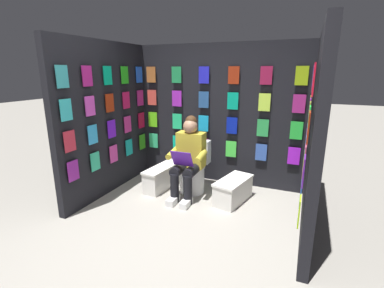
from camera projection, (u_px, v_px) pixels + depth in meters
name	position (u px, v px, depth m)	size (l,w,h in m)	color
ground_plane	(161.00, 245.00, 2.97)	(30.00, 30.00, 0.00)	#9E998E
display_wall_back	(219.00, 115.00, 4.48)	(2.85, 0.14, 2.23)	black
display_wall_left	(315.00, 136.00, 3.03)	(0.14, 1.96, 2.23)	black
display_wall_right	(106.00, 119.00, 4.09)	(0.14, 1.96, 2.23)	black
toilet	(194.00, 170.00, 4.27)	(0.41, 0.56, 0.77)	white
person_reading	(188.00, 157.00, 4.00)	(0.53, 0.69, 1.19)	gold
comic_longbox_near	(163.00, 177.00, 4.40)	(0.34, 0.82, 0.35)	white
comic_longbox_far	(233.00, 190.00, 3.92)	(0.46, 0.74, 0.34)	white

